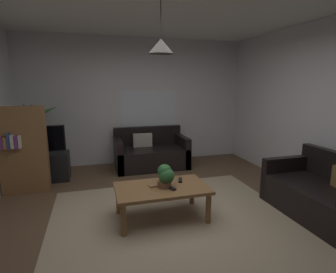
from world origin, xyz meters
TOP-DOWN VIEW (x-y plane):
  - floor at (0.00, 0.00)m, footprint 4.83×5.55m
  - rug at (0.00, -0.20)m, footprint 3.14×3.05m
  - wall_back at (0.00, 2.81)m, footprint 4.95×0.06m
  - wall_right at (2.44, 0.00)m, footprint 0.06×5.55m
  - window_pane at (0.27, 2.77)m, footprint 1.25×0.01m
  - couch_under_window at (0.19, 2.29)m, footprint 1.48×0.84m
  - couch_right_side at (1.93, -0.43)m, footprint 0.84×1.42m
  - coffee_table at (-0.15, 0.09)m, footprint 1.19×0.69m
  - book_on_table_0 at (-0.23, 0.14)m, footprint 0.16×0.11m
  - remote_on_table_0 at (0.15, 0.23)m, footprint 0.10×0.17m
  - remote_on_table_1 at (-0.05, -0.01)m, footprint 0.10×0.17m
  - potted_plant_on_table at (-0.10, 0.08)m, footprint 0.22×0.23m
  - tv_stand at (-1.86, 2.03)m, footprint 0.90×0.44m
  - tv at (-1.86, 2.00)m, footprint 0.83×0.16m
  - potted_palm_corner at (-2.02, 2.46)m, footprint 0.95×0.89m
  - bookshelf_corner at (-2.05, 1.54)m, footprint 0.70×0.31m
  - pendant_lamp at (-0.15, 0.09)m, footprint 0.30×0.30m

SIDE VIEW (x-z plane):
  - floor at x=0.00m, z-range -0.02..0.00m
  - rug at x=0.00m, z-range 0.00..0.01m
  - tv_stand at x=-1.86m, z-range 0.00..0.50m
  - couch_under_window at x=0.19m, z-range -0.13..0.69m
  - couch_right_side at x=1.93m, z-range -0.13..0.69m
  - coffee_table at x=-0.15m, z-range 0.16..0.59m
  - book_on_table_0 at x=-0.23m, z-range 0.43..0.45m
  - remote_on_table_0 at x=0.15m, z-range 0.43..0.46m
  - remote_on_table_1 at x=-0.05m, z-range 0.43..0.46m
  - potted_plant_on_table at x=-0.10m, z-range 0.44..0.74m
  - bookshelf_corner at x=-2.05m, z-range 0.01..1.41m
  - potted_palm_corner at x=-2.02m, z-range -0.02..1.45m
  - tv at x=-1.86m, z-range 0.51..1.02m
  - window_pane at x=0.27m, z-range 0.65..1.60m
  - wall_back at x=0.00m, z-range 0.00..2.71m
  - wall_right at x=2.44m, z-range 0.00..2.71m
  - pendant_lamp at x=-0.15m, z-range 1.86..2.48m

